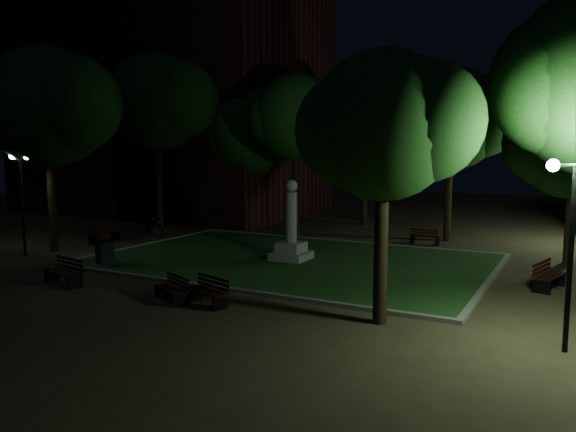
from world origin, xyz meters
name	(u,v)px	position (x,y,z in m)	size (l,w,h in m)	color
ground	(266,271)	(0.00, 0.00, 0.00)	(80.00, 80.00, 0.00)	#4A3B27
lawn	(291,260)	(0.00, 2.00, 0.04)	(15.00, 10.00, 0.08)	#244A1D
lawn_kerb	(291,260)	(0.00, 2.00, 0.06)	(15.40, 10.40, 0.12)	slate
monument	(291,238)	(0.00, 2.00, 0.96)	(1.40, 1.40, 3.20)	gray
building_main	(169,107)	(-15.86, 13.79, 7.38)	(20.00, 12.00, 15.00)	#471B1A
tree_west	(49,107)	(-10.12, -0.96, 6.25)	(6.37, 5.20, 8.86)	black
tree_north_wl	(297,118)	(-2.39, 7.21, 5.99)	(5.23, 4.27, 8.14)	black
tree_north_er	(453,119)	(4.52, 10.01, 5.89)	(6.04, 4.93, 8.36)	black
tree_se	(386,126)	(5.83, -4.01, 5.08)	(4.65, 3.80, 6.99)	black
tree_nw	(159,102)	(-10.51, 6.50, 6.98)	(6.53, 5.33, 9.65)	black
tree_far_north	(367,120)	(-1.07, 13.45, 6.13)	(5.28, 4.31, 8.29)	black
tree_extra	(255,132)	(-6.39, 9.73, 5.39)	(6.14, 5.01, 7.89)	black
lamppost_sw	(21,184)	(-10.42, -2.27, 3.04)	(1.18, 0.28, 4.33)	black
lamppost_se	(573,218)	(10.08, -4.02, 3.02)	(1.18, 0.28, 4.30)	black
lamppost_nw	(190,169)	(-11.30, 10.12, 3.23)	(1.18, 0.28, 4.64)	black
bench_near_left	(208,292)	(0.79, -4.69, 0.39)	(1.59, 0.96, 0.82)	black
bench_near_right	(173,290)	(-0.35, -4.90, 0.36)	(1.48, 1.02, 0.77)	black
bench_west_near	(65,272)	(-4.83, -4.99, 0.42)	(1.71, 0.88, 0.90)	black
bench_left_side	(105,234)	(-9.95, 1.75, 0.43)	(0.67, 1.69, 0.91)	black
bench_right_side	(547,277)	(9.37, 1.91, 0.42)	(0.96, 1.71, 0.89)	black
bench_far_side	(425,237)	(3.76, 8.35, 0.36)	(1.43, 0.60, 0.76)	black
trash_bin	(105,252)	(-6.01, -2.08, 0.52)	(0.76, 0.76, 1.02)	black
bicycle	(152,226)	(-9.46, 4.51, 0.48)	(0.64, 1.82, 0.96)	black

